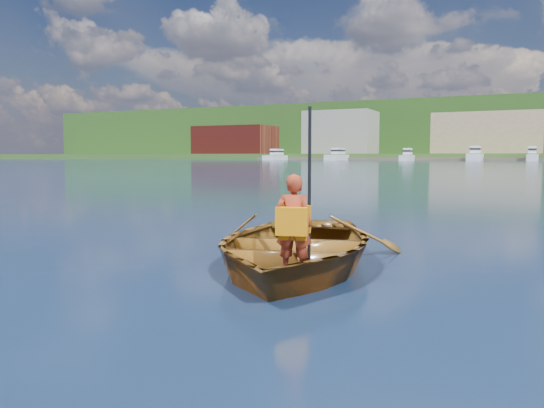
{
  "coord_description": "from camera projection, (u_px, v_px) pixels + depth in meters",
  "views": [
    {
      "loc": [
        3.38,
        -5.94,
        1.39
      ],
      "look_at": [
        0.58,
        0.15,
        0.78
      ],
      "focal_mm": 35.0,
      "sensor_mm": 36.0,
      "label": 1
    }
  ],
  "objects": [
    {
      "name": "rowboat",
      "position": [
        293.0,
        246.0,
        6.65
      ],
      "size": [
        3.65,
        4.5,
        0.82
      ],
      "color": "brown",
      "rests_on": "ground"
    },
    {
      "name": "shoreline",
      "position": [
        508.0,
        134.0,
        220.03
      ],
      "size": [
        400.0,
        140.0,
        22.0
      ],
      "color": "#344C21",
      "rests_on": "ground"
    },
    {
      "name": "child_paddler",
      "position": [
        294.0,
        224.0,
        5.71
      ],
      "size": [
        0.45,
        0.41,
        1.82
      ],
      "color": "#A5351C",
      "rests_on": "ground"
    },
    {
      "name": "marina_yachts",
      "position": [
        521.0,
        156.0,
        134.6
      ],
      "size": [
        145.4,
        12.87,
        4.14
      ],
      "color": "white",
      "rests_on": "ground"
    },
    {
      "name": "dock",
      "position": [
        497.0,
        159.0,
        141.29
      ],
      "size": [
        159.98,
        12.84,
        0.8
      ],
      "color": "brown",
      "rests_on": "ground"
    },
    {
      "name": "waterfront_buildings",
      "position": [
        476.0,
        134.0,
        158.7
      ],
      "size": [
        202.0,
        16.0,
        14.0
      ],
      "color": "maroon",
      "rests_on": "ground"
    },
    {
      "name": "ground",
      "position": [
        227.0,
        263.0,
        6.9
      ],
      "size": [
        600.0,
        600.0,
        0.0
      ],
      "color": "#0F233A",
      "rests_on": "ground"
    },
    {
      "name": "hillside_trees",
      "position": [
        530.0,
        114.0,
        218.09
      ],
      "size": [
        298.7,
        86.55,
        26.86
      ],
      "color": "#382314",
      "rests_on": "ground"
    }
  ]
}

